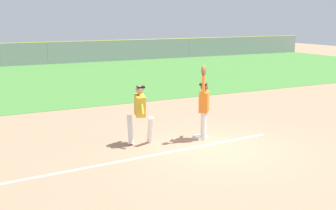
{
  "coord_description": "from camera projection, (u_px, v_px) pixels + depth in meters",
  "views": [
    {
      "loc": [
        -6.29,
        -9.38,
        3.65
      ],
      "look_at": [
        -0.78,
        1.52,
        1.05
      ],
      "focal_mm": 44.59,
      "sensor_mm": 36.0,
      "label": 1
    }
  ],
  "objects": [
    {
      "name": "parked_car_silver",
      "position": [
        174.0,
        48.0,
        40.14
      ],
      "size": [
        4.56,
        2.44,
        1.25
      ],
      "rotation": [
        0.0,
        0.0,
        -0.1
      ],
      "color": "#B7B7BC",
      "rests_on": "ground_plane"
    },
    {
      "name": "first_base",
      "position": [
        201.0,
        137.0,
        12.71
      ],
      "size": [
        0.39,
        0.39,
        0.08
      ],
      "primitive_type": "cube",
      "rotation": [
        0.0,
        0.0,
        0.04
      ],
      "color": "white",
      "rests_on": "ground_plane"
    },
    {
      "name": "chalk_foul_line",
      "position": [
        80.0,
        169.0,
        10.17
      ],
      "size": [
        11.98,
        0.89,
        0.01
      ],
      "primitive_type": "cube",
      "rotation": [
        0.0,
        0.0,
        0.07
      ],
      "color": "white",
      "rests_on": "ground_plane"
    },
    {
      "name": "runner",
      "position": [
        140.0,
        111.0,
        12.0
      ],
      "size": [
        0.75,
        0.84,
        1.72
      ],
      "rotation": [
        0.0,
        0.0,
        -0.21
      ],
      "color": "white",
      "rests_on": "ground_plane"
    },
    {
      "name": "parked_car_tan",
      "position": [
        110.0,
        50.0,
        37.78
      ],
      "size": [
        4.5,
        2.31,
        1.25
      ],
      "rotation": [
        0.0,
        0.0,
        0.06
      ],
      "color": "tan",
      "rests_on": "ground_plane"
    },
    {
      "name": "fielder",
      "position": [
        204.0,
        103.0,
        12.43
      ],
      "size": [
        0.65,
        0.76,
        2.28
      ],
      "rotation": [
        0.0,
        0.0,
        2.45
      ],
      "color": "silver",
      "rests_on": "ground_plane"
    },
    {
      "name": "outfield_grass",
      "position": [
        76.0,
        78.0,
        25.08
      ],
      "size": [
        50.39,
        16.73,
        0.01
      ],
      "primitive_type": "cube",
      "color": "#478438",
      "rests_on": "ground_plane"
    },
    {
      "name": "baseball",
      "position": [
        201.0,
        85.0,
        12.49
      ],
      "size": [
        0.07,
        0.07,
        0.07
      ],
      "primitive_type": "sphere",
      "color": "white"
    },
    {
      "name": "ground_plane",
      "position": [
        217.0,
        149.0,
        11.72
      ],
      "size": [
        72.89,
        72.89,
        0.0
      ],
      "primitive_type": "plane",
      "color": "tan"
    },
    {
      "name": "outfield_fence",
      "position": [
        48.0,
        53.0,
        32.2
      ],
      "size": [
        50.47,
        0.08,
        1.73
      ],
      "color": "#93999E",
      "rests_on": "ground_plane"
    },
    {
      "name": "parked_car_red",
      "position": [
        47.0,
        53.0,
        34.82
      ],
      "size": [
        4.42,
        2.16,
        1.25
      ],
      "rotation": [
        0.0,
        0.0,
        -0.01
      ],
      "color": "#B21E1E",
      "rests_on": "ground_plane"
    }
  ]
}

